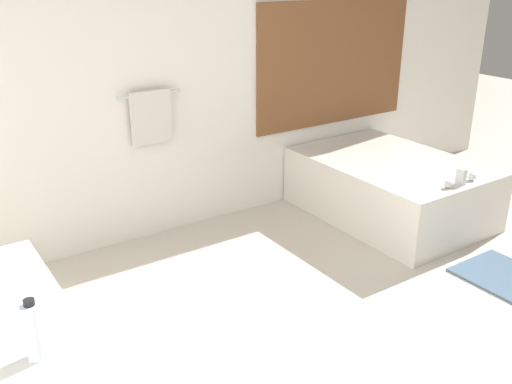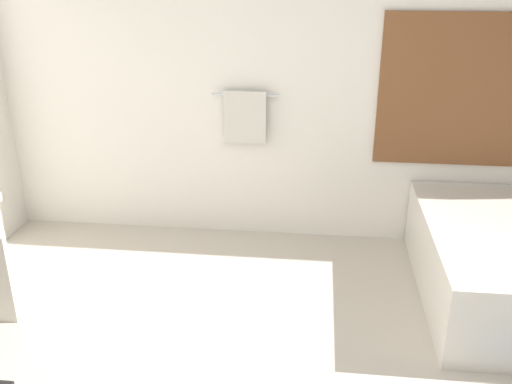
# 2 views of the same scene
# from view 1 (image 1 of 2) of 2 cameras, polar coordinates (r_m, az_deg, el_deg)

# --- Properties ---
(ground_plane) EXTENTS (16.00, 16.00, 0.00)m
(ground_plane) POSITION_cam_1_polar(r_m,az_deg,el_deg) (3.33, 12.14, -16.71)
(ground_plane) COLOR beige
(ground_plane) RESTS_ON ground
(wall_back_with_blinds) EXTENTS (7.40, 0.13, 2.70)m
(wall_back_with_blinds) POSITION_cam_1_polar(r_m,az_deg,el_deg) (4.49, -6.96, 12.78)
(wall_back_with_blinds) COLOR white
(wall_back_with_blinds) RESTS_ON ground_plane
(bathtub) EXTENTS (1.09, 1.57, 0.63)m
(bathtub) POSITION_cam_1_polar(r_m,az_deg,el_deg) (5.02, 13.25, 0.68)
(bathtub) COLOR silver
(bathtub) RESTS_ON ground_plane
(water_bottle_1) EXTENTS (0.06, 0.06, 0.22)m
(water_bottle_1) POSITION_cam_1_polar(r_m,az_deg,el_deg) (1.99, -21.33, -12.81)
(water_bottle_1) COLOR white
(water_bottle_1) RESTS_ON vanity_counter
(bath_mat) EXTENTS (0.53, 0.61, 0.02)m
(bath_mat) POSITION_cam_1_polar(r_m,az_deg,el_deg) (4.39, 23.77, -7.80)
(bath_mat) COLOR slate
(bath_mat) RESTS_ON ground_plane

